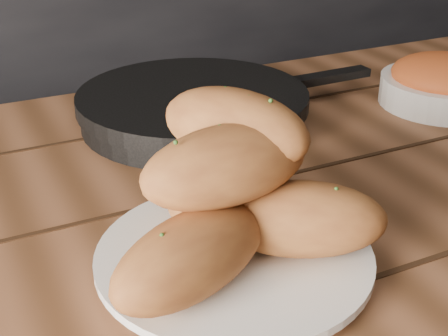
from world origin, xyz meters
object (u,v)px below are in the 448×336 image
table (291,306)px  skillet (194,106)px  bread_rolls (231,192)px  bowl (445,83)px  plate (234,259)px

table → skillet: 0.31m
bread_rolls → skillet: bearing=71.9°
table → bowl: size_ratio=7.55×
table → bowl: (0.37, 0.20, 0.13)m
bread_rolls → bowl: 0.51m
plate → bowl: (0.46, 0.23, 0.02)m
table → skillet: bearing=86.5°
table → bowl: 0.44m
table → plate: 0.14m
bread_rolls → bowl: bread_rolls is taller
plate → skillet: skillet is taller
bowl → table: bearing=-152.2°
plate → bowl: size_ratio=1.33×
table → bread_rolls: 0.20m
plate → skillet: (0.10, 0.32, 0.01)m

